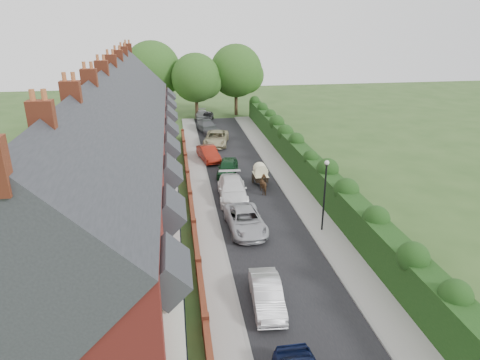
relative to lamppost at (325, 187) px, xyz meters
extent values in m
plane|color=#2D4C1E|center=(-3.40, -4.00, -3.30)|extent=(140.00, 140.00, 0.00)
cube|color=black|center=(-3.90, 7.00, -3.29)|extent=(6.00, 58.00, 0.02)
cube|color=#9A9892|center=(0.20, 7.00, -3.24)|extent=(2.20, 58.00, 0.12)
cube|color=#9A9892|center=(-7.75, 7.00, -3.24)|extent=(1.70, 58.00, 0.12)
cube|color=gray|center=(-0.85, 7.00, -3.23)|extent=(0.18, 58.00, 0.13)
cube|color=gray|center=(-6.95, 7.00, -3.23)|extent=(0.18, 58.00, 0.13)
cube|color=black|center=(2.00, 7.00, -2.05)|extent=(1.50, 58.00, 2.50)
cube|color=maroon|center=(-14.40, 6.00, -0.05)|extent=(8.00, 40.00, 6.50)
cube|color=#24272B|center=(-14.40, 6.00, 3.20)|extent=(8.00, 40.20, 8.00)
cube|color=silver|center=(-10.05, -12.10, -0.70)|extent=(0.70, 2.40, 5.20)
cube|color=black|center=(-9.68, -12.10, 0.50)|extent=(0.06, 1.80, 1.60)
cube|color=#24272B|center=(-10.20, -12.10, 2.30)|extent=(1.70, 2.60, 1.70)
cube|color=#3F2D2D|center=(-10.36, -10.00, -2.25)|extent=(0.08, 0.90, 2.10)
cube|color=silver|center=(-10.35, -10.10, 1.10)|extent=(0.12, 1.20, 1.60)
cube|color=silver|center=(-10.05, -7.10, -0.70)|extent=(0.70, 2.40, 5.20)
cube|color=black|center=(-9.68, -7.10, -1.90)|extent=(0.06, 1.80, 1.60)
cube|color=black|center=(-9.68, -7.10, 0.50)|extent=(0.06, 1.80, 1.60)
cube|color=#24272B|center=(-10.20, -7.10, 2.30)|extent=(1.70, 2.60, 1.70)
cube|color=#3F2D2D|center=(-10.36, -5.00, -2.25)|extent=(0.08, 0.90, 2.10)
cube|color=silver|center=(-10.35, -5.10, 1.10)|extent=(0.12, 1.20, 1.60)
cube|color=silver|center=(-10.05, -2.10, -0.70)|extent=(0.70, 2.40, 5.20)
cube|color=black|center=(-9.68, -2.10, -1.90)|extent=(0.06, 1.80, 1.60)
cube|color=black|center=(-9.68, -2.10, 0.50)|extent=(0.06, 1.80, 1.60)
cube|color=#24272B|center=(-10.20, -2.10, 2.30)|extent=(1.70, 2.60, 1.70)
cube|color=#3F2D2D|center=(-10.36, 0.00, -2.25)|extent=(0.08, 0.90, 2.10)
cube|color=silver|center=(-10.35, -0.10, 1.10)|extent=(0.12, 1.20, 1.60)
cube|color=silver|center=(-10.05, 2.90, -0.70)|extent=(0.70, 2.40, 5.20)
cube|color=black|center=(-9.68, 2.90, -1.90)|extent=(0.06, 1.80, 1.60)
cube|color=black|center=(-9.68, 2.90, 0.50)|extent=(0.06, 1.80, 1.60)
cube|color=#24272B|center=(-10.20, 2.90, 2.30)|extent=(1.70, 2.60, 1.70)
cube|color=#3F2D2D|center=(-10.36, 5.00, -2.25)|extent=(0.08, 0.90, 2.10)
cube|color=silver|center=(-10.35, 4.90, 1.10)|extent=(0.12, 1.20, 1.60)
cube|color=silver|center=(-10.05, 7.90, -0.70)|extent=(0.70, 2.40, 5.20)
cube|color=black|center=(-9.68, 7.90, -1.90)|extent=(0.06, 1.80, 1.60)
cube|color=black|center=(-9.68, 7.90, 0.50)|extent=(0.06, 1.80, 1.60)
cube|color=#24272B|center=(-10.20, 7.90, 2.30)|extent=(1.70, 2.60, 1.70)
cube|color=#3F2D2D|center=(-10.36, 10.00, -2.25)|extent=(0.08, 0.90, 2.10)
cube|color=silver|center=(-10.35, 9.90, 1.10)|extent=(0.12, 1.20, 1.60)
cube|color=silver|center=(-10.05, 12.90, -0.70)|extent=(0.70, 2.40, 5.20)
cube|color=black|center=(-9.68, 12.90, -1.90)|extent=(0.06, 1.80, 1.60)
cube|color=black|center=(-9.68, 12.90, 0.50)|extent=(0.06, 1.80, 1.60)
cube|color=#24272B|center=(-10.20, 12.90, 2.30)|extent=(1.70, 2.60, 1.70)
cube|color=#3F2D2D|center=(-10.36, 15.00, -2.25)|extent=(0.08, 0.90, 2.10)
cube|color=silver|center=(-10.35, 14.90, 1.10)|extent=(0.12, 1.20, 1.60)
cube|color=silver|center=(-10.05, 17.90, -0.70)|extent=(0.70, 2.40, 5.20)
cube|color=black|center=(-9.68, 17.90, -1.90)|extent=(0.06, 1.80, 1.60)
cube|color=black|center=(-9.68, 17.90, 0.50)|extent=(0.06, 1.80, 1.60)
cube|color=#24272B|center=(-10.20, 17.90, 2.30)|extent=(1.70, 2.60, 1.70)
cube|color=#3F2D2D|center=(-10.36, 20.00, -2.25)|extent=(0.08, 0.90, 2.10)
cube|color=silver|center=(-10.35, 19.90, 1.10)|extent=(0.12, 1.20, 1.60)
cube|color=silver|center=(-10.05, 22.90, -0.70)|extent=(0.70, 2.40, 5.20)
cube|color=black|center=(-9.68, 22.90, -1.90)|extent=(0.06, 1.80, 1.60)
cube|color=black|center=(-9.68, 22.90, 0.50)|extent=(0.06, 1.80, 1.60)
cube|color=#24272B|center=(-10.20, 22.90, 2.30)|extent=(1.70, 2.60, 1.70)
cube|color=#3F2D2D|center=(-10.36, 25.00, -2.25)|extent=(0.08, 0.90, 2.10)
cube|color=silver|center=(-10.35, 24.90, 1.10)|extent=(0.12, 1.20, 1.60)
cube|color=brown|center=(-14.40, -9.00, 7.00)|extent=(0.90, 0.50, 1.60)
cylinder|color=#A25930|center=(-14.60, -9.00, 7.95)|extent=(0.20, 0.20, 0.50)
cylinder|color=#A25930|center=(-14.20, -9.00, 7.95)|extent=(0.20, 0.20, 0.50)
cube|color=brown|center=(-14.40, -4.00, 7.00)|extent=(0.90, 0.50, 1.60)
cylinder|color=#A25930|center=(-14.60, -4.00, 7.95)|extent=(0.20, 0.20, 0.50)
cylinder|color=#A25930|center=(-14.20, -4.00, 7.95)|extent=(0.20, 0.20, 0.50)
cube|color=brown|center=(-14.40, 1.00, 7.00)|extent=(0.90, 0.50, 1.60)
cylinder|color=#A25930|center=(-14.60, 1.00, 7.95)|extent=(0.20, 0.20, 0.50)
cylinder|color=#A25930|center=(-14.20, 1.00, 7.95)|extent=(0.20, 0.20, 0.50)
cube|color=brown|center=(-14.40, 6.00, 7.00)|extent=(0.90, 0.50, 1.60)
cylinder|color=#A25930|center=(-14.60, 6.00, 7.95)|extent=(0.20, 0.20, 0.50)
cylinder|color=#A25930|center=(-14.20, 6.00, 7.95)|extent=(0.20, 0.20, 0.50)
cube|color=brown|center=(-14.40, 11.00, 7.00)|extent=(0.90, 0.50, 1.60)
cylinder|color=#A25930|center=(-14.60, 11.00, 7.95)|extent=(0.20, 0.20, 0.50)
cylinder|color=#A25930|center=(-14.20, 11.00, 7.95)|extent=(0.20, 0.20, 0.50)
cube|color=brown|center=(-14.40, 16.00, 7.00)|extent=(0.90, 0.50, 1.60)
cylinder|color=#A25930|center=(-14.60, 16.00, 7.95)|extent=(0.20, 0.20, 0.50)
cylinder|color=#A25930|center=(-14.20, 16.00, 7.95)|extent=(0.20, 0.20, 0.50)
cube|color=brown|center=(-14.40, 21.00, 7.00)|extent=(0.90, 0.50, 1.60)
cylinder|color=#A25930|center=(-14.60, 21.00, 7.95)|extent=(0.20, 0.20, 0.50)
cylinder|color=#A25930|center=(-14.20, 21.00, 7.95)|extent=(0.20, 0.20, 0.50)
cube|color=brown|center=(-14.40, 26.00, 7.00)|extent=(0.90, 0.50, 1.60)
cylinder|color=#A25930|center=(-14.60, 26.00, 7.95)|extent=(0.20, 0.20, 0.50)
cylinder|color=#A25930|center=(-14.20, 26.00, 7.95)|extent=(0.20, 0.20, 0.50)
cube|color=brown|center=(-8.75, -6.50, -2.85)|extent=(0.30, 4.70, 0.90)
cube|color=brown|center=(-8.75, -1.50, -2.85)|extent=(0.30, 4.70, 0.90)
cube|color=brown|center=(-8.75, 3.50, -2.85)|extent=(0.30, 4.70, 0.90)
cube|color=brown|center=(-8.75, 8.50, -2.85)|extent=(0.30, 4.70, 0.90)
cube|color=brown|center=(-8.75, 13.50, -2.85)|extent=(0.30, 4.70, 0.90)
cube|color=brown|center=(-8.75, 18.50, -2.85)|extent=(0.30, 4.70, 0.90)
cube|color=brown|center=(-8.75, 23.50, -2.85)|extent=(0.30, 4.70, 0.90)
cube|color=brown|center=(-8.75, -9.00, -2.75)|extent=(0.35, 0.35, 1.10)
cube|color=brown|center=(-8.75, -4.00, -2.75)|extent=(0.35, 0.35, 1.10)
cube|color=brown|center=(-8.75, 1.00, -2.75)|extent=(0.35, 0.35, 1.10)
cube|color=brown|center=(-8.75, 6.00, -2.75)|extent=(0.35, 0.35, 1.10)
cube|color=brown|center=(-8.75, 11.00, -2.75)|extent=(0.35, 0.35, 1.10)
cube|color=brown|center=(-8.75, 16.00, -2.75)|extent=(0.35, 0.35, 1.10)
cube|color=brown|center=(-8.75, 21.00, -2.75)|extent=(0.35, 0.35, 1.10)
cube|color=brown|center=(-8.75, 26.00, -2.75)|extent=(0.35, 0.35, 1.10)
cylinder|color=black|center=(0.00, 0.00, -0.90)|extent=(0.12, 0.12, 4.80)
cylinder|color=black|center=(0.00, 0.00, 1.55)|extent=(0.20, 0.20, 0.10)
sphere|color=silver|center=(0.00, 0.00, 1.70)|extent=(0.32, 0.32, 0.32)
cylinder|color=#332316|center=(-6.40, 36.00, -0.92)|extent=(0.50, 0.50, 4.75)
sphere|color=#224918|center=(-6.40, 36.00, 2.59)|extent=(6.80, 6.80, 6.80)
sphere|color=#224918|center=(-5.04, 36.30, 1.93)|extent=(4.76, 4.76, 4.76)
cylinder|color=#332316|center=(-0.40, 38.00, -0.67)|extent=(0.50, 0.50, 5.25)
sphere|color=#224918|center=(-0.40, 38.00, 3.21)|extent=(7.60, 7.60, 7.60)
sphere|color=#224918|center=(1.12, 38.30, 2.48)|extent=(5.32, 5.32, 5.32)
cylinder|color=#332316|center=(-12.40, 39.00, -0.55)|extent=(0.50, 0.50, 5.50)
sphere|color=#224918|center=(-12.40, 39.00, 3.52)|extent=(8.00, 8.00, 8.00)
sphere|color=#224918|center=(-10.80, 39.30, 2.75)|extent=(5.60, 5.60, 5.60)
imported|color=silver|center=(-5.50, -7.43, -2.60)|extent=(1.74, 4.29, 1.38)
imported|color=#AEAFB6|center=(-5.19, 1.00, -2.57)|extent=(2.62, 5.32, 1.45)
imported|color=white|center=(-5.33, 6.60, -2.50)|extent=(2.52, 5.63, 1.60)
imported|color=#0F351A|center=(-5.00, 12.20, -2.56)|extent=(2.70, 4.62, 1.48)
imported|color=maroon|center=(-6.40, 16.79, -2.56)|extent=(2.35, 4.67, 1.47)
imported|color=tan|center=(-5.03, 22.38, -2.53)|extent=(3.64, 5.96, 1.54)
imported|color=#4C4F53|center=(-5.53, 28.42, -2.55)|extent=(2.96, 5.44, 1.50)
imported|color=black|center=(-5.00, 34.60, -2.65)|extent=(2.24, 4.04, 1.30)
imported|color=#50341D|center=(-2.48, 7.40, -2.58)|extent=(0.92, 1.76, 1.44)
cube|color=black|center=(-2.48, 9.22, -2.54)|extent=(1.07, 1.78, 0.44)
cylinder|color=beige|center=(-2.48, 9.22, -1.92)|extent=(1.15, 1.11, 1.15)
cube|color=beige|center=(-2.48, 9.22, -2.32)|extent=(1.17, 1.82, 0.04)
cylinder|color=black|center=(-3.06, 9.75, -2.90)|extent=(0.07, 0.80, 0.80)
cylinder|color=black|center=(-1.91, 9.75, -2.90)|extent=(0.07, 0.80, 0.80)
cylinder|color=black|center=(-2.79, 8.24, -2.50)|extent=(0.06, 1.60, 0.06)
cylinder|color=black|center=(-2.17, 8.24, -2.50)|extent=(0.06, 1.60, 0.06)
imported|color=#9EA0A5|center=(-5.64, 35.25, -2.63)|extent=(2.25, 4.75, 1.34)
camera|label=1|loc=(-9.65, -25.18, 10.60)|focal=32.00mm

